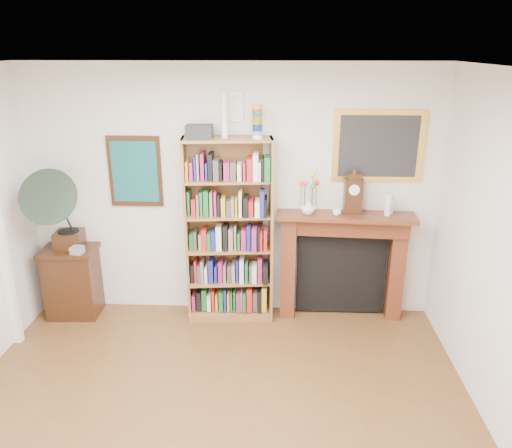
{
  "coord_description": "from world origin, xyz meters",
  "views": [
    {
      "loc": [
        0.5,
        -2.75,
        2.96
      ],
      "look_at": [
        0.31,
        1.6,
        1.38
      ],
      "focal_mm": 35.0,
      "sensor_mm": 36.0,
      "label": 1
    }
  ],
  "objects": [
    {
      "name": "gramophone",
      "position": [
        -1.81,
        2.16,
        1.36
      ],
      "size": [
        0.66,
        0.79,
        0.96
      ],
      "rotation": [
        0.0,
        0.0,
        0.11
      ],
      "color": "black",
      "rests_on": "side_cabinet"
    },
    {
      "name": "mantel_clock",
      "position": [
        1.3,
        2.35,
        1.46
      ],
      "size": [
        0.2,
        0.12,
        0.45
      ],
      "rotation": [
        0.0,
        0.0,
        0.06
      ],
      "color": "black",
      "rests_on": "fireplace"
    },
    {
      "name": "side_cabinet",
      "position": [
        -1.81,
        2.26,
        0.41
      ],
      "size": [
        0.62,
        0.46,
        0.82
      ],
      "primitive_type": "cube",
      "rotation": [
        0.0,
        0.0,
        0.04
      ],
      "color": "black",
      "rests_on": "floor"
    },
    {
      "name": "bottle_left",
      "position": [
        1.67,
        2.32,
        1.36
      ],
      "size": [
        0.07,
        0.07,
        0.24
      ],
      "primitive_type": "cylinder",
      "color": "silver",
      "rests_on": "fireplace"
    },
    {
      "name": "cd_stack",
      "position": [
        -1.66,
        2.14,
        0.86
      ],
      "size": [
        0.14,
        0.14,
        0.08
      ],
      "primitive_type": "cube",
      "rotation": [
        0.0,
        0.0,
        -0.22
      ],
      "color": "#A4A5B0",
      "rests_on": "side_cabinet"
    },
    {
      "name": "fireplace",
      "position": [
        1.24,
        2.39,
        0.74
      ],
      "size": [
        1.49,
        0.44,
        1.24
      ],
      "rotation": [
        0.0,
        0.0,
        -0.06
      ],
      "color": "#451C10",
      "rests_on": "floor"
    },
    {
      "name": "teacup",
      "position": [
        1.14,
        2.29,
        1.28
      ],
      "size": [
        0.1,
        0.1,
        0.07
      ],
      "primitive_type": "imported",
      "rotation": [
        0.0,
        0.0,
        0.13
      ],
      "color": "white",
      "rests_on": "fireplace"
    },
    {
      "name": "bottle_right",
      "position": [
        1.71,
        2.36,
        1.34
      ],
      "size": [
        0.06,
        0.06,
        0.2
      ],
      "primitive_type": "cylinder",
      "color": "silver",
      "rests_on": "fireplace"
    },
    {
      "name": "gilt_painting",
      "position": [
        1.55,
        2.48,
        1.95
      ],
      "size": [
        0.95,
        0.04,
        0.75
      ],
      "color": "gold",
      "rests_on": "back_wall"
    },
    {
      "name": "flower_vase",
      "position": [
        0.83,
        2.32,
        1.32
      ],
      "size": [
        0.18,
        0.18,
        0.16
      ],
      "primitive_type": "imported",
      "rotation": [
        0.0,
        0.0,
        0.2
      ],
      "color": "silver",
      "rests_on": "fireplace"
    },
    {
      "name": "bookshelf",
      "position": [
        -0.02,
        2.31,
        1.15
      ],
      "size": [
        0.98,
        0.42,
        2.37
      ],
      "rotation": [
        0.0,
        0.0,
        0.1
      ],
      "color": "brown",
      "rests_on": "floor"
    },
    {
      "name": "teal_poster",
      "position": [
        -1.05,
        2.48,
        1.65
      ],
      "size": [
        0.58,
        0.04,
        0.78
      ],
      "color": "black",
      "rests_on": "back_wall"
    },
    {
      "name": "room",
      "position": [
        0.0,
        0.0,
        1.4
      ],
      "size": [
        4.51,
        5.01,
        2.81
      ],
      "color": "brown",
      "rests_on": "ground"
    },
    {
      "name": "small_picture",
      "position": [
        0.0,
        2.48,
        2.35
      ],
      "size": [
        0.26,
        0.04,
        0.3
      ],
      "color": "white",
      "rests_on": "back_wall"
    }
  ]
}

